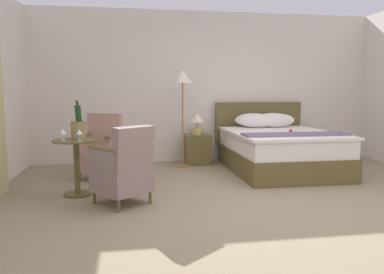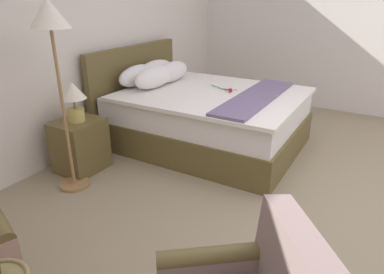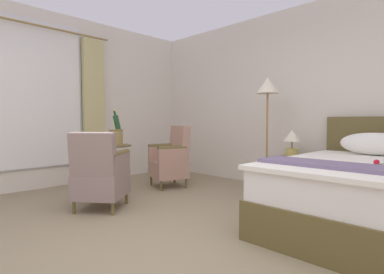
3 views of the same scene
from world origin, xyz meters
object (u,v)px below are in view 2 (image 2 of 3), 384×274
at_px(nightstand, 80,145).
at_px(bedside_lamp, 73,97).
at_px(floor_lamp_brass, 52,34).
at_px(bed, 202,114).

distance_m(nightstand, bedside_lamp, 0.51).
height_order(nightstand, floor_lamp_brass, floor_lamp_brass).
bearing_deg(nightstand, floor_lamp_brass, -146.45).
bearing_deg(bed, bedside_lamp, 148.80).
xyz_separation_m(nightstand, floor_lamp_brass, (-0.28, -0.19, 1.12)).
relative_size(nightstand, bedside_lamp, 1.36).
bearing_deg(bedside_lamp, bed, -31.20).
height_order(nightstand, bedside_lamp, bedside_lamp).
height_order(bedside_lamp, floor_lamp_brass, floor_lamp_brass).
bearing_deg(bed, floor_lamp_brass, 159.87).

